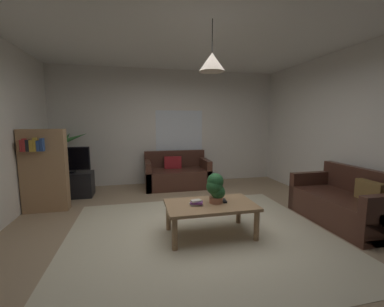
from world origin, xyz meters
TOP-DOWN VIEW (x-y plane):
  - floor at (0.00, 0.00)m, footprint 5.40×5.56m
  - rug at (0.00, -0.20)m, footprint 3.51×3.06m
  - wall_back at (0.00, 2.81)m, footprint 5.52×0.06m
  - wall_right at (2.73, 0.00)m, footprint 0.06×5.56m
  - ceiling at (0.00, 0.00)m, footprint 5.40×5.56m
  - window_pane at (0.24, 2.78)m, footprint 1.16×0.01m
  - couch_under_window at (0.10, 2.31)m, footprint 1.46×0.81m
  - couch_right_side at (2.23, -0.27)m, footprint 0.81×1.48m
  - coffee_table at (0.14, -0.22)m, footprint 1.18×0.69m
  - book_on_table_0 at (-0.07, -0.22)m, footprint 0.17×0.12m
  - book_on_table_1 at (-0.06, -0.24)m, footprint 0.18×0.15m
  - book_on_table_2 at (-0.07, -0.23)m, footprint 0.14×0.10m
  - remote_on_table_0 at (0.34, -0.18)m, footprint 0.07×0.17m
  - remote_on_table_1 at (0.26, -0.11)m, footprint 0.14×0.15m
  - potted_plant_on_table at (0.21, -0.19)m, footprint 0.25×0.23m
  - tv_stand at (-2.15, 2.03)m, footprint 0.90×0.44m
  - tv at (-2.15, 2.01)m, footprint 0.84×0.16m
  - potted_palm_corner at (-2.33, 2.50)m, footprint 0.84×0.71m
  - bookshelf_corner at (-2.33, 1.27)m, footprint 0.70×0.31m
  - pendant_lamp at (0.14, -0.22)m, footprint 0.33×0.33m

SIDE VIEW (x-z plane):
  - floor at x=0.00m, z-range -0.02..0.00m
  - rug at x=0.00m, z-range 0.00..0.01m
  - tv_stand at x=-2.15m, z-range 0.00..0.50m
  - couch_right_side at x=2.23m, z-range -0.13..0.69m
  - couch_under_window at x=0.10m, z-range -0.13..0.69m
  - coffee_table at x=0.14m, z-range 0.16..0.60m
  - book_on_table_0 at x=-0.07m, z-range 0.44..0.46m
  - remote_on_table_0 at x=0.34m, z-range 0.44..0.46m
  - remote_on_table_1 at x=0.26m, z-range 0.44..0.46m
  - book_on_table_1 at x=-0.06m, z-range 0.46..0.49m
  - book_on_table_2 at x=-0.07m, z-range 0.49..0.51m
  - potted_palm_corner at x=-2.33m, z-range -0.12..1.29m
  - potted_plant_on_table at x=0.21m, z-range 0.45..0.85m
  - bookshelf_corner at x=-2.33m, z-range 0.02..1.42m
  - tv at x=-2.15m, z-range 0.51..1.03m
  - window_pane at x=0.24m, z-range 0.68..1.79m
  - wall_back at x=0.00m, z-range 0.00..2.76m
  - wall_right at x=2.73m, z-range 0.00..2.76m
  - pendant_lamp at x=0.14m, z-range 1.94..2.56m
  - ceiling at x=0.00m, z-range 2.76..2.78m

